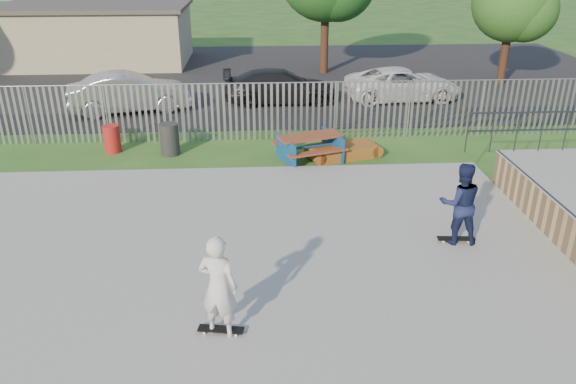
{
  "coord_description": "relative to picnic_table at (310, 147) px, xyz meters",
  "views": [
    {
      "loc": [
        0.89,
        -9.74,
        6.38
      ],
      "look_at": [
        1.56,
        2.0,
        1.1
      ],
      "focal_mm": 35.0,
      "sensor_mm": 36.0,
      "label": 1
    }
  ],
  "objects": [
    {
      "name": "ground",
      "position": [
        -2.53,
        -6.9,
        -0.42
      ],
      "size": [
        120.0,
        120.0,
        0.0
      ],
      "primitive_type": "plane",
      "color": "#2C5B1F",
      "rests_on": "ground"
    },
    {
      "name": "concrete_slab",
      "position": [
        -2.53,
        -6.9,
        -0.34
      ],
      "size": [
        15.0,
        12.0,
        0.15
      ],
      "primitive_type": "cube",
      "color": "#979792",
      "rests_on": "ground"
    },
    {
      "name": "fence",
      "position": [
        -1.53,
        -2.31,
        0.58
      ],
      "size": [
        26.04,
        16.02,
        2.0
      ],
      "color": "gray",
      "rests_on": "ground"
    },
    {
      "name": "picnic_table",
      "position": [
        0.0,
        0.0,
        0.0
      ],
      "size": [
        2.36,
        2.15,
        0.82
      ],
      "rotation": [
        0.0,
        0.0,
        0.33
      ],
      "color": "brown",
      "rests_on": "ground"
    },
    {
      "name": "funbox",
      "position": [
        1.12,
        0.21,
        -0.22
      ],
      "size": [
        2.18,
        1.51,
        0.4
      ],
      "rotation": [
        0.0,
        0.0,
        0.28
      ],
      "color": "brown",
      "rests_on": "ground"
    },
    {
      "name": "trash_bin_red",
      "position": [
        -6.4,
        1.14,
        0.03
      ],
      "size": [
        0.54,
        0.54,
        0.9
      ],
      "primitive_type": "cylinder",
      "color": "#AA1E1A",
      "rests_on": "ground"
    },
    {
      "name": "trash_bin_grey",
      "position": [
        -4.48,
        0.79,
        0.09
      ],
      "size": [
        0.62,
        0.62,
        1.03
      ],
      "primitive_type": "cylinder",
      "color": "#29292C",
      "rests_on": "ground"
    },
    {
      "name": "parking_lot",
      "position": [
        -2.53,
        12.1,
        -0.41
      ],
      "size": [
        40.0,
        18.0,
        0.02
      ],
      "primitive_type": "cube",
      "color": "black",
      "rests_on": "ground"
    },
    {
      "name": "car_silver",
      "position": [
        -6.73,
        5.85,
        0.38
      ],
      "size": [
        5.02,
        2.79,
        1.57
      ],
      "primitive_type": "imported",
      "rotation": [
        0.0,
        0.0,
        1.82
      ],
      "color": "silver",
      "rests_on": "parking_lot"
    },
    {
      "name": "car_dark",
      "position": [
        -0.61,
        6.94,
        0.3
      ],
      "size": [
        4.88,
        2.14,
        1.4
      ],
      "primitive_type": "imported",
      "rotation": [
        0.0,
        0.0,
        1.61
      ],
      "color": "black",
      "rests_on": "parking_lot"
    },
    {
      "name": "car_white",
      "position": [
        4.71,
        7.06,
        0.29
      ],
      "size": [
        5.11,
        2.62,
        1.38
      ],
      "primitive_type": "imported",
      "rotation": [
        0.0,
        0.0,
        1.64
      ],
      "color": "white",
      "rests_on": "parking_lot"
    },
    {
      "name": "building",
      "position": [
        -10.53,
        16.1,
        1.19
      ],
      "size": [
        10.4,
        6.4,
        3.2
      ],
      "color": "#B4A78A",
      "rests_on": "ground"
    },
    {
      "name": "tree_right",
      "position": [
        10.25,
        9.85,
        3.38
      ],
      "size": [
        3.67,
        3.67,
        5.66
      ],
      "color": "#3F2719",
      "rests_on": "ground"
    },
    {
      "name": "skateboard_a",
      "position": [
        2.78,
        -5.72,
        -0.23
      ],
      "size": [
        0.81,
        0.26,
        0.08
      ],
      "rotation": [
        0.0,
        0.0,
        -0.08
      ],
      "color": "black",
      "rests_on": "concrete_slab"
    },
    {
      "name": "skateboard_b",
      "position": [
        -2.36,
        -8.68,
        -0.23
      ],
      "size": [
        0.82,
        0.33,
        0.08
      ],
      "rotation": [
        0.0,
        0.0,
        -0.16
      ],
      "color": "black",
      "rests_on": "concrete_slab"
    },
    {
      "name": "skater_navy",
      "position": [
        2.78,
        -5.72,
        0.68
      ],
      "size": [
        0.97,
        0.78,
        1.9
      ],
      "primitive_type": "imported",
      "rotation": [
        0.0,
        0.0,
        3.07
      ],
      "color": "#151E44",
      "rests_on": "concrete_slab"
    },
    {
      "name": "skater_white",
      "position": [
        -2.36,
        -8.68,
        0.68
      ],
      "size": [
        0.8,
        0.66,
        1.9
      ],
      "primitive_type": "imported",
      "rotation": [
        0.0,
        0.0,
        2.8
      ],
      "color": "silver",
      "rests_on": "concrete_slab"
    }
  ]
}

